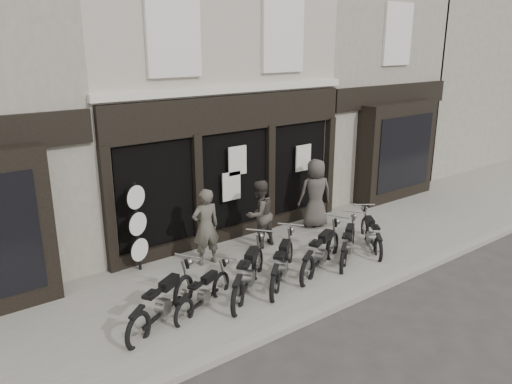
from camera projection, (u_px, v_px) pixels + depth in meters
ground_plane at (310, 279)px, 11.32m from camera, size 90.00×90.00×0.00m
pavement at (284, 264)px, 11.99m from camera, size 30.00×4.20×0.12m
kerb at (351, 298)px, 10.35m from camera, size 30.00×0.25×0.13m
central_building at (175, 80)px, 14.67m from camera, size 7.30×6.22×8.34m
neighbour_right at (329, 74)px, 18.33m from camera, size 5.60×6.73×8.34m
filler_right at (452, 66)px, 23.13m from camera, size 11.00×6.00×8.20m
motorcycle_0 at (163, 306)px, 9.36m from camera, size 2.03×1.36×1.07m
motorcycle_1 at (204, 295)px, 9.88m from camera, size 1.75×0.99×0.90m
motorcycle_2 at (249, 277)px, 10.47m from camera, size 1.99×1.70×1.13m
motorcycle_3 at (282, 267)px, 10.97m from camera, size 1.92×1.64×1.09m
motorcycle_4 at (321, 255)px, 11.54m from camera, size 2.17×1.25×1.11m
motorcycle_5 at (348, 246)px, 12.14m from camera, size 1.85×1.43×1.02m
motorcycle_6 at (371, 236)px, 12.79m from camera, size 1.41×1.77×0.98m
man_left at (206, 227)px, 11.62m from camera, size 0.72×0.52×1.84m
man_centre at (259, 214)px, 12.61m from camera, size 0.93×0.77×1.75m
man_right at (315, 193)px, 13.98m from camera, size 1.11×0.92×1.96m
advert_sign_post at (138, 231)px, 11.25m from camera, size 0.52×0.35×2.22m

